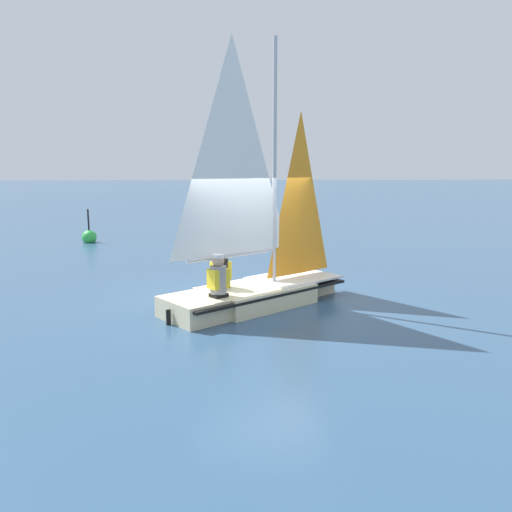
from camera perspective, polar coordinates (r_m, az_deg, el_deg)
name	(u,v)px	position (r m, az deg, el deg)	size (l,w,h in m)	color
ground_plane	(256,305)	(10.00, 0.00, -5.59)	(260.00, 260.00, 0.00)	#2D4C6B
sailboat_main	(255,266)	(9.80, -0.11, -1.10)	(3.89, 3.29, 5.15)	beige
sailor_helm	(221,276)	(9.71, -4.04, -2.31)	(0.43, 0.42, 1.16)	black
sailor_crew	(218,284)	(9.02, -4.31, -3.17)	(0.43, 0.42, 1.16)	black
buoy_marker	(89,237)	(19.55, -18.51, 2.07)	(0.53, 0.53, 1.31)	green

